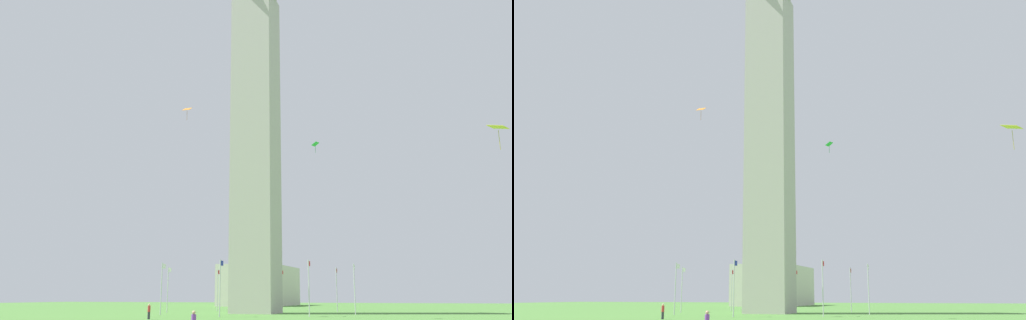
% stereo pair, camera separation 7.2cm
% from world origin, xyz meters
% --- Properties ---
extents(ground_plane, '(260.00, 260.00, 0.00)m').
position_xyz_m(ground_plane, '(0.00, 0.00, 0.00)').
color(ground_plane, '#477A33').
extents(obelisk_monument, '(6.57, 6.57, 59.70)m').
position_xyz_m(obelisk_monument, '(0.00, 0.00, 29.85)').
color(obelisk_monument, '#B7B2A8').
rests_on(obelisk_monument, ground).
extents(flagpole_n, '(1.12, 0.14, 7.10)m').
position_xyz_m(flagpole_n, '(14.93, 0.00, 3.93)').
color(flagpole_n, silver).
rests_on(flagpole_n, ground).
extents(flagpole_ne, '(1.12, 0.14, 7.10)m').
position_xyz_m(flagpole_ne, '(10.58, 10.51, 3.93)').
color(flagpole_ne, silver).
rests_on(flagpole_ne, ground).
extents(flagpole_e, '(1.12, 0.14, 7.10)m').
position_xyz_m(flagpole_e, '(0.07, 14.86, 3.93)').
color(flagpole_e, silver).
rests_on(flagpole_e, ground).
extents(flagpole_se, '(1.12, 0.14, 7.10)m').
position_xyz_m(flagpole_se, '(-10.44, 10.51, 3.93)').
color(flagpole_se, silver).
rests_on(flagpole_se, ground).
extents(flagpole_s, '(1.12, 0.14, 7.10)m').
position_xyz_m(flagpole_s, '(-14.80, 0.00, 3.93)').
color(flagpole_s, silver).
rests_on(flagpole_s, ground).
extents(flagpole_sw, '(1.12, 0.14, 7.10)m').
position_xyz_m(flagpole_sw, '(-10.44, -10.51, 3.93)').
color(flagpole_sw, silver).
rests_on(flagpole_sw, ground).
extents(flagpole_w, '(1.12, 0.14, 7.10)m').
position_xyz_m(flagpole_w, '(0.07, -14.86, 3.93)').
color(flagpole_w, silver).
rests_on(flagpole_w, ground).
extents(flagpole_nw, '(1.12, 0.14, 7.10)m').
position_xyz_m(flagpole_nw, '(10.58, -10.51, 3.93)').
color(flagpole_nw, silver).
rests_on(flagpole_nw, ground).
extents(person_red_shirt, '(0.32, 0.32, 1.72)m').
position_xyz_m(person_red_shirt, '(-23.29, 5.26, 0.85)').
color(person_red_shirt, '#2D2D38').
rests_on(person_red_shirt, ground).
extents(kite_yellow_diamond, '(1.95, 1.93, 2.22)m').
position_xyz_m(kite_yellow_diamond, '(-31.40, -32.11, 16.66)').
color(kite_yellow_diamond, yellow).
extents(kite_orange_diamond, '(0.98, 1.14, 1.91)m').
position_xyz_m(kite_orange_diamond, '(-15.31, 5.13, 27.77)').
color(kite_orange_diamond, orange).
extents(kite_green_diamond, '(1.00, 0.95, 1.32)m').
position_xyz_m(kite_green_diamond, '(-16.09, -12.99, 20.93)').
color(kite_green_diamond, green).
extents(distant_building, '(28.07, 15.00, 10.32)m').
position_xyz_m(distant_building, '(62.02, 18.75, 5.16)').
color(distant_building, beige).
rests_on(distant_building, ground).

